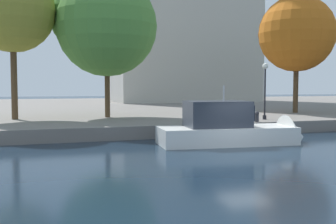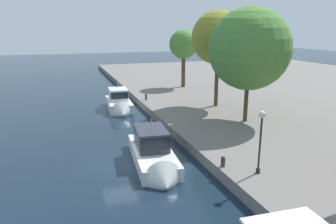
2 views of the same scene
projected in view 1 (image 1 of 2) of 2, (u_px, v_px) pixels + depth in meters
The scene contains 8 objects.
ground_plane at pixel (244, 151), 20.56m from camera, with size 220.00×220.00×0.00m, color #142333.
dock_promenade at pixel (117, 108), 52.13m from camera, with size 120.00×55.00×0.83m, color slate.
motor_yacht_1 at pixel (236, 133), 23.11m from camera, with size 8.87×3.52×4.36m.
mooring_bollard_1 at pixel (257, 116), 27.74m from camera, with size 0.31×0.31×0.74m.
lamp_post at pixel (265, 82), 29.65m from camera, with size 0.44×0.44×4.11m.
tree_0 at pixel (104, 23), 31.51m from camera, with size 8.12×7.89×10.95m.
tree_1 at pixel (8, 12), 29.29m from camera, with size 6.30×6.09×10.96m.
tree_2 at pixel (295, 33), 36.79m from camera, with size 6.86×6.86×10.60m.
Camera 1 is at (-10.03, -18.17, 3.32)m, focal length 43.57 mm.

